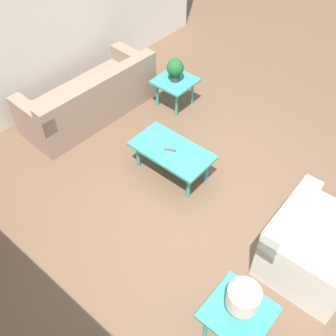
{
  "coord_description": "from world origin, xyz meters",
  "views": [
    {
      "loc": [
        -1.84,
        2.69,
        3.95
      ],
      "look_at": [
        0.25,
        0.23,
        0.55
      ],
      "focal_mm": 42.0,
      "sensor_mm": 36.0,
      "label": 1
    }
  ],
  "objects_px": {
    "armchair": "(309,248)",
    "coffee_table": "(172,152)",
    "potted_plant": "(175,69)",
    "side_table_plant": "(175,83)",
    "table_lamp": "(243,299)",
    "sofa": "(91,99)",
    "side_table_lamp": "(238,315)"
  },
  "relations": [
    {
      "from": "potted_plant",
      "to": "armchair",
      "type": "bearing_deg",
      "value": 156.09
    },
    {
      "from": "armchair",
      "to": "side_table_lamp",
      "type": "distance_m",
      "value": 1.16
    },
    {
      "from": "side_table_lamp",
      "to": "potted_plant",
      "type": "bearing_deg",
      "value": -41.41
    },
    {
      "from": "coffee_table",
      "to": "armchair",
      "type": "bearing_deg",
      "value": 176.69
    },
    {
      "from": "side_table_plant",
      "to": "table_lamp",
      "type": "distance_m",
      "value": 3.73
    },
    {
      "from": "sofa",
      "to": "armchair",
      "type": "height_order",
      "value": "armchair"
    },
    {
      "from": "sofa",
      "to": "side_table_plant",
      "type": "xyz_separation_m",
      "value": [
        -0.82,
        -1.03,
        0.11
      ]
    },
    {
      "from": "armchair",
      "to": "coffee_table",
      "type": "relative_size",
      "value": 0.94
    },
    {
      "from": "armchair",
      "to": "potted_plant",
      "type": "bearing_deg",
      "value": 65.11
    },
    {
      "from": "armchair",
      "to": "side_table_lamp",
      "type": "xyz_separation_m",
      "value": [
        0.17,
        1.15,
        0.1
      ]
    },
    {
      "from": "sofa",
      "to": "side_table_plant",
      "type": "height_order",
      "value": "sofa"
    },
    {
      "from": "armchair",
      "to": "coffee_table",
      "type": "xyz_separation_m",
      "value": [
        2.02,
        -0.12,
        0.07
      ]
    },
    {
      "from": "side_table_lamp",
      "to": "armchair",
      "type": "bearing_deg",
      "value": -98.37
    },
    {
      "from": "sofa",
      "to": "coffee_table",
      "type": "distance_m",
      "value": 1.76
    },
    {
      "from": "side_table_lamp",
      "to": "table_lamp",
      "type": "bearing_deg",
      "value": 180.0
    },
    {
      "from": "potted_plant",
      "to": "table_lamp",
      "type": "distance_m",
      "value": 3.71
    },
    {
      "from": "side_table_plant",
      "to": "side_table_lamp",
      "type": "xyz_separation_m",
      "value": [
        -2.78,
        2.46,
        0.0
      ]
    },
    {
      "from": "table_lamp",
      "to": "side_table_plant",
      "type": "bearing_deg",
      "value": -41.41
    },
    {
      "from": "potted_plant",
      "to": "sofa",
      "type": "bearing_deg",
      "value": 51.4
    },
    {
      "from": "armchair",
      "to": "table_lamp",
      "type": "distance_m",
      "value": 1.23
    },
    {
      "from": "armchair",
      "to": "side_table_plant",
      "type": "height_order",
      "value": "armchair"
    },
    {
      "from": "coffee_table",
      "to": "side_table_plant",
      "type": "height_order",
      "value": "side_table_plant"
    },
    {
      "from": "sofa",
      "to": "side_table_plant",
      "type": "distance_m",
      "value": 1.32
    },
    {
      "from": "side_table_lamp",
      "to": "sofa",
      "type": "bearing_deg",
      "value": -21.57
    },
    {
      "from": "sofa",
      "to": "table_lamp",
      "type": "distance_m",
      "value": 3.9
    },
    {
      "from": "potted_plant",
      "to": "coffee_table",
      "type": "bearing_deg",
      "value": 128.05
    },
    {
      "from": "sofa",
      "to": "table_lamp",
      "type": "xyz_separation_m",
      "value": [
        -3.61,
        1.43,
        0.43
      ]
    },
    {
      "from": "side_table_lamp",
      "to": "side_table_plant",
      "type": "bearing_deg",
      "value": -41.41
    },
    {
      "from": "side_table_lamp",
      "to": "potted_plant",
      "type": "relative_size",
      "value": 1.65
    },
    {
      "from": "armchair",
      "to": "table_lamp",
      "type": "height_order",
      "value": "table_lamp"
    },
    {
      "from": "sofa",
      "to": "side_table_lamp",
      "type": "xyz_separation_m",
      "value": [
        -3.61,
        1.43,
        0.11
      ]
    },
    {
      "from": "armchair",
      "to": "coffee_table",
      "type": "bearing_deg",
      "value": 85.71
    }
  ]
}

